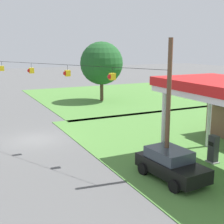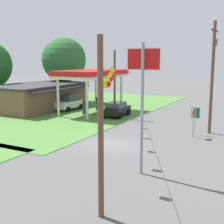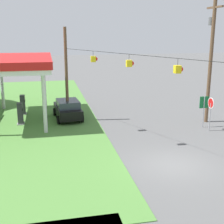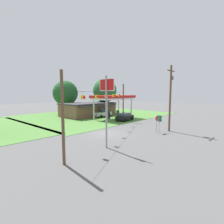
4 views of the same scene
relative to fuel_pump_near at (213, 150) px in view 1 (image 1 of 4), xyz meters
The scene contains 6 objects.
ground_plane 13.04m from the fuel_pump_near, 137.89° to the right, with size 160.00×160.00×0.00m, color #565656.
grass_verge_opposite_corner 26.68m from the fuel_pump_near, 164.16° to the left, with size 24.00×24.00×0.04m, color #4C7F38.
fuel_pump_near is the anchor object (origin of this frame).
car_at_pumps_front 3.84m from the fuel_pump_near, 78.06° to the right, with size 4.30×2.38×1.65m.
signal_span_gantry 13.44m from the fuel_pump_near, 137.84° to the right, with size 20.23×10.24×7.47m.
tree_west_verge 23.64m from the fuel_pump_near, behind, with size 5.46×5.46×7.61m.
Camera 1 is at (23.20, -4.77, 7.06)m, focal length 50.00 mm.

